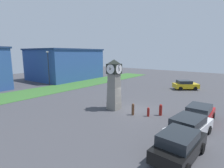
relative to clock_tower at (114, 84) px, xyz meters
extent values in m
plane|color=#424247|center=(1.27, -1.88, -2.76)|extent=(89.14, 89.14, 0.00)
cube|color=gray|center=(0.00, 0.00, -2.37)|extent=(1.16, 1.16, 0.77)
cube|color=gray|center=(0.00, 0.00, -1.61)|extent=(1.12, 1.12, 0.77)
cube|color=gray|center=(0.00, 0.00, -0.84)|extent=(1.07, 1.07, 0.77)
cube|color=gray|center=(0.00, 0.00, -0.07)|extent=(1.03, 1.03, 0.77)
cube|color=slate|center=(0.00, 0.00, 0.70)|extent=(0.98, 0.98, 0.77)
cube|color=black|center=(0.00, 0.00, 1.60)|extent=(1.20, 1.20, 1.03)
cylinder|color=white|center=(0.00, 0.62, 1.60)|extent=(0.98, 0.04, 0.98)
cube|color=black|center=(0.00, 0.65, 1.60)|extent=(0.06, 0.09, 0.23)
cube|color=black|center=(0.00, 0.65, 1.60)|extent=(0.04, 0.35, 0.19)
cylinder|color=white|center=(0.00, -0.62, 1.60)|extent=(0.98, 0.04, 0.98)
cube|color=black|center=(0.00, -0.65, 1.60)|extent=(0.06, 0.22, 0.10)
cube|color=black|center=(0.00, -0.65, 1.60)|extent=(0.04, 0.09, 0.37)
cylinder|color=white|center=(0.62, 0.00, 1.60)|extent=(0.04, 0.98, 0.98)
cube|color=black|center=(0.65, 0.00, 1.60)|extent=(0.16, 0.06, 0.20)
cube|color=black|center=(0.65, 0.00, 1.60)|extent=(0.10, 0.04, 0.37)
cylinder|color=white|center=(-0.62, 0.00, 1.60)|extent=(0.04, 0.98, 0.98)
cube|color=black|center=(-0.65, 0.00, 1.60)|extent=(0.22, 0.06, 0.13)
cube|color=black|center=(-0.65, 0.00, 1.60)|extent=(0.21, 0.04, 0.34)
pyramid|color=black|center=(0.00, 0.00, 2.34)|extent=(1.26, 1.26, 0.45)
cylinder|color=maroon|center=(1.20, -4.75, -2.29)|extent=(0.30, 0.30, 0.93)
sphere|color=maroon|center=(1.20, -4.75, -1.78)|extent=(0.27, 0.27, 0.27)
cylinder|color=maroon|center=(0.25, -3.93, -2.39)|extent=(0.25, 0.25, 0.73)
sphere|color=maroon|center=(0.25, -3.93, -1.99)|extent=(0.22, 0.22, 0.22)
cylinder|color=brown|center=(-0.35, -2.58, -2.26)|extent=(0.26, 0.26, 1.00)
sphere|color=brown|center=(-0.35, -2.58, -1.72)|extent=(0.24, 0.24, 0.24)
cube|color=black|center=(-4.73, -8.38, -2.12)|extent=(4.39, 2.10, 0.74)
cube|color=#1E2328|center=(-5.05, -8.36, -1.44)|extent=(2.46, 1.83, 0.62)
cylinder|color=black|center=(-3.35, -7.60, -2.44)|extent=(0.65, 0.26, 0.64)
cylinder|color=black|center=(-3.46, -9.33, -2.44)|extent=(0.65, 0.26, 0.64)
cylinder|color=black|center=(-5.99, -7.43, -2.44)|extent=(0.65, 0.26, 0.64)
cube|color=silver|center=(-1.66, -8.12, -2.13)|extent=(4.72, 2.41, 0.71)
cube|color=#1E2328|center=(-2.00, -8.08, -1.49)|extent=(2.68, 2.02, 0.58)
cylinder|color=black|center=(-0.16, -7.39, -2.44)|extent=(0.66, 0.29, 0.64)
cylinder|color=black|center=(-0.37, -9.18, -2.44)|extent=(0.66, 0.29, 0.64)
cylinder|color=black|center=(-2.95, -7.06, -2.44)|extent=(0.66, 0.29, 0.64)
cylinder|color=black|center=(-3.16, -8.85, -2.44)|extent=(0.66, 0.29, 0.64)
cube|color=#A51111|center=(1.81, -8.07, -2.17)|extent=(4.40, 1.84, 0.64)
cube|color=#1E2328|center=(1.48, -8.07, -1.53)|extent=(2.42, 1.69, 0.64)
cylinder|color=black|center=(3.18, -7.20, -2.44)|extent=(0.64, 0.22, 0.64)
cylinder|color=black|center=(3.18, -8.94, -2.44)|extent=(0.64, 0.22, 0.64)
cylinder|color=black|center=(0.45, -7.20, -2.44)|extent=(0.64, 0.22, 0.64)
cylinder|color=black|center=(0.45, -8.94, -2.44)|extent=(0.64, 0.22, 0.64)
cube|color=gold|center=(15.48, -3.11, -2.12)|extent=(3.92, 4.21, 0.74)
cube|color=#1E2328|center=(15.30, -2.89, -1.50)|extent=(2.72, 2.77, 0.51)
cylinder|color=black|center=(16.95, -3.46, -2.44)|extent=(0.57, 0.64, 0.64)
cylinder|color=black|center=(15.50, -4.62, -2.44)|extent=(0.57, 0.64, 0.64)
cylinder|color=black|center=(15.46, -1.61, -2.44)|extent=(0.57, 0.64, 0.64)
cylinder|color=black|center=(14.02, -2.76, -2.44)|extent=(0.57, 0.64, 0.64)
cylinder|color=#333338|center=(3.94, 18.45, 0.27)|extent=(0.14, 0.14, 6.06)
cube|color=silver|center=(3.94, 18.45, 3.42)|extent=(0.50, 0.24, 0.24)
cube|color=#2D5193|center=(11.21, 22.94, 0.54)|extent=(14.62, 11.86, 6.60)
cube|color=navy|center=(11.21, 22.94, 3.99)|extent=(15.06, 12.21, 0.30)
cube|color=#386B2D|center=(2.72, 14.46, -2.74)|extent=(53.48, 6.33, 0.04)
camera|label=1|loc=(-14.41, -11.01, 3.20)|focal=28.00mm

